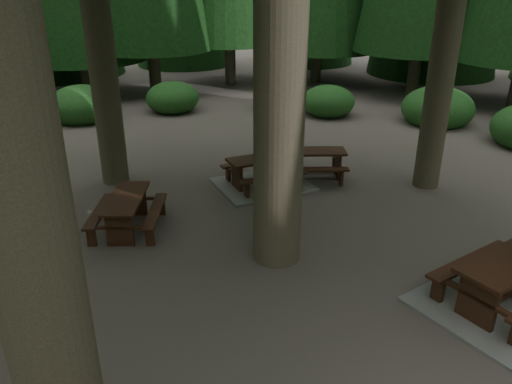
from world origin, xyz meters
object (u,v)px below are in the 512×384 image
object	(u,v)px
picnic_table_a	(506,290)
picnic_table_d	(312,159)
picnic_table_b	(127,208)
picnic_table_c	(263,176)

from	to	relation	value
picnic_table_a	picnic_table_d	world-z (taller)	picnic_table_a
picnic_table_a	picnic_table_d	distance (m)	5.89
picnic_table_b	picnic_table_d	bearing A→B (deg)	-55.16
picnic_table_c	picnic_table_a	bearing A→B (deg)	-77.88
picnic_table_a	picnic_table_b	bearing A→B (deg)	124.21
picnic_table_d	picnic_table_c	bearing A→B (deg)	-156.90
picnic_table_c	picnic_table_b	bearing A→B (deg)	-165.28
picnic_table_b	picnic_table_d	distance (m)	4.87
picnic_table_a	picnic_table_b	xyz separation A→B (m)	(-5.05, 4.64, 0.18)
picnic_table_c	picnic_table_d	bearing A→B (deg)	-0.96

